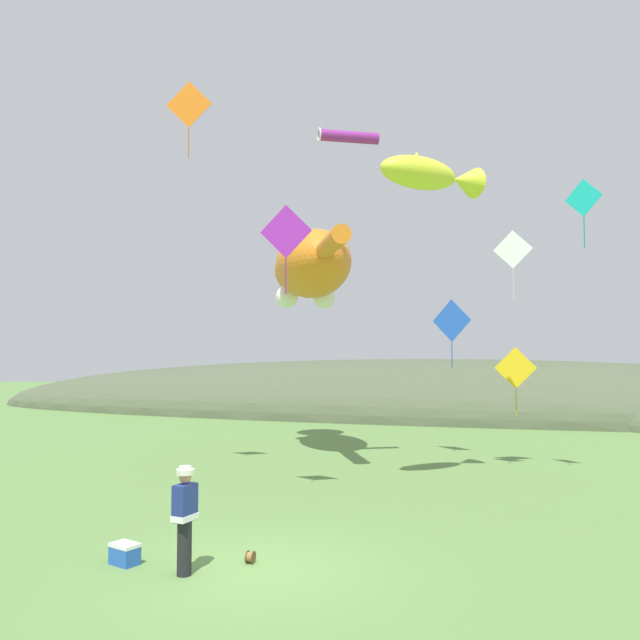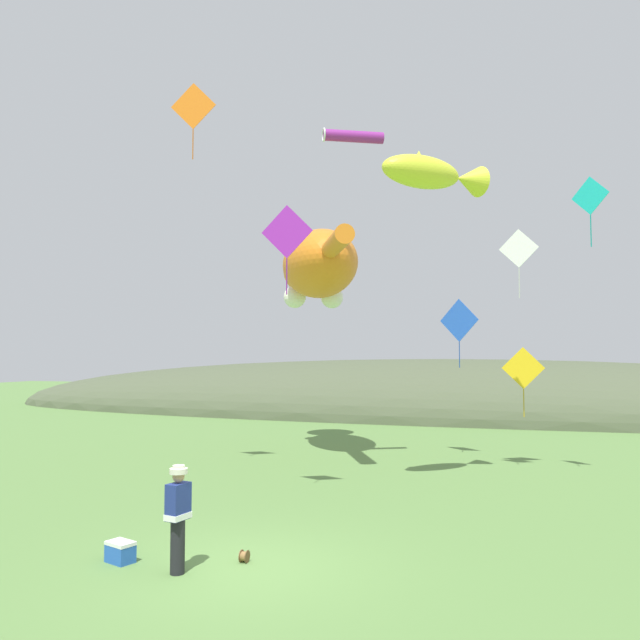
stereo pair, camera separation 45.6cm
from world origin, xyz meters
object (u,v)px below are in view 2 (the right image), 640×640
picnic_cooler (120,552)px  kite_diamond_gold (523,368)px  kite_diamond_orange (193,107)px  kite_fish_windsock (432,174)px  kite_tube_streamer (352,136)px  kite_spool (244,556)px  kite_diamond_white (519,249)px  kite_diamond_violet (287,232)px  kite_diamond_teal (590,196)px  kite_diamond_blue (459,321)px  festival_attendant (178,515)px  kite_giant_cat (317,267)px

picnic_cooler → kite_diamond_gold: size_ratio=0.25×
picnic_cooler → kite_diamond_orange: 12.69m
kite_fish_windsock → kite_tube_streamer: (-2.75, 2.08, 2.02)m
kite_spool → kite_diamond_orange: 12.98m
kite_tube_streamer → kite_diamond_white: bearing=5.9°
kite_fish_windsock → kite_diamond_violet: 4.34m
kite_diamond_teal → kite_tube_streamer: bearing=-179.1°
kite_diamond_violet → kite_diamond_blue: size_ratio=0.93×
kite_diamond_gold → kite_diamond_violet: bearing=-128.1°
kite_diamond_violet → kite_diamond_orange: (-3.55, 1.57, 4.24)m
kite_tube_streamer → kite_diamond_blue: (2.87, 3.71, -5.65)m
kite_spool → kite_diamond_blue: (2.59, 12.15, 4.70)m
kite_fish_windsock → kite_diamond_violet: kite_fish_windsock is taller
kite_diamond_orange → kite_diamond_blue: kite_diamond_orange is taller
kite_spool → kite_diamond_blue: bearing=78.0°
picnic_cooler → kite_diamond_orange: bearing=109.9°
kite_diamond_white → kite_diamond_blue: kite_diamond_white is taller
kite_diamond_gold → kite_diamond_orange: (-9.08, -5.48, 7.72)m
festival_attendant → kite_tube_streamer: size_ratio=0.94×
festival_attendant → kite_diamond_white: size_ratio=0.87×
kite_giant_cat → kite_diamond_white: (7.26, -3.11, -0.19)m
picnic_cooler → kite_diamond_violet: kite_diamond_violet is taller
kite_diamond_blue → kite_tube_streamer: bearing=-127.7°
kite_spool → kite_diamond_blue: kite_diamond_blue is taller
festival_attendant → kite_fish_windsock: 10.91m
kite_tube_streamer → kite_diamond_violet: size_ratio=0.85×
kite_spool → kite_giant_cat: kite_giant_cat is taller
kite_diamond_violet → kite_diamond_gold: bearing=51.9°
kite_spool → picnic_cooler: size_ratio=0.38×
kite_diamond_gold → kite_fish_windsock: bearing=-114.6°
kite_diamond_violet → kite_diamond_blue: kite_diamond_violet is taller
picnic_cooler → kite_diamond_white: (6.70, 9.60, 6.54)m
festival_attendant → kite_tube_streamer: bearing=86.7°
kite_giant_cat → kite_diamond_gold: kite_giant_cat is taller
kite_spool → kite_diamond_white: (4.63, 8.95, 6.61)m
festival_attendant → kite_diamond_gold: 13.46m
kite_diamond_gold → picnic_cooler: bearing=-119.7°
kite_giant_cat → kite_diamond_blue: size_ratio=3.64×
kite_diamond_gold → kite_diamond_white: (-0.07, -2.28, 3.55)m
kite_tube_streamer → kite_diamond_teal: size_ratio=0.95×
kite_diamond_orange → festival_attendant: bearing=-61.6°
kite_giant_cat → kite_diamond_orange: size_ratio=3.86×
picnic_cooler → kite_fish_windsock: kite_fish_windsock is taller
kite_giant_cat → kite_diamond_blue: bearing=1.0°
kite_spool → festival_attendant: bearing=-134.0°
picnic_cooler → kite_fish_windsock: 11.75m
kite_diamond_violet → kite_diamond_teal: kite_diamond_teal is taller
kite_fish_windsock → kite_tube_streamer: bearing=143.0°
kite_diamond_violet → kite_diamond_orange: bearing=156.2°
picnic_cooler → kite_diamond_violet: bearing=75.6°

